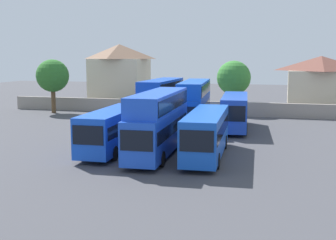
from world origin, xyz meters
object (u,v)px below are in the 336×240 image
Objects in this scene: bus_4 at (161,100)px; house_terrace_centre at (320,84)px; bus_1 at (113,128)px; bus_5 at (194,101)px; bus_2 at (158,120)px; bus_6 at (235,110)px; tree_left_of_lot at (53,76)px; tree_behind_wall at (234,78)px; house_terrace_left at (120,75)px; bus_3 at (207,132)px.

house_terrace_centre is at bearing 134.80° from bus_4.
bus_1 is at bearing -120.35° from house_terrace_centre.
house_terrace_centre reaches higher than bus_5.
bus_6 is at bearing 159.02° from bus_2.
tree_left_of_lot is at bearing -112.72° from bus_4.
bus_4 is at bearing -116.54° from tree_behind_wall.
bus_2 is 33.89m from house_terrace_left.
bus_3 is at bearing -7.62° from bus_6.
bus_1 is 1.42× the size of tree_left_of_lot.
bus_1 is 1.46× the size of tree_behind_wall.
house_terrace_centre reaches higher than bus_4.
bus_5 is 1.68× the size of tree_behind_wall.
house_terrace_centre reaches higher than bus_6.
bus_3 is 1.52× the size of tree_left_of_lot.
bus_1 is 0.95× the size of bus_6.
house_terrace_centre is (17.53, 17.29, 1.03)m from bus_4.
bus_4 is at bearing -22.92° from tree_left_of_lot.
bus_6 is 26.00m from house_terrace_left.
house_terrace_left reaches higher than bus_4.
bus_6 is (4.43, 13.18, -0.71)m from bus_2.
bus_3 is 14.40m from bus_5.
tree_behind_wall is (23.40, 5.50, -0.22)m from tree_left_of_lot.
house_terrace_centre reaches higher than tree_left_of_lot.
tree_left_of_lot is at bearing -112.73° from bus_5.
house_terrace_left is 1.31× the size of tree_left_of_lot.
bus_1 is 32.35m from house_terrace_left.
house_terrace_left is at bearing -179.71° from house_terrace_centre.
bus_1 is 0.86× the size of bus_2.
bus_3 is 1.02× the size of bus_4.
house_terrace_centre is (17.80, 30.40, 1.96)m from bus_1.
tree_left_of_lot is at bearing -137.27° from bus_2.
bus_2 is 3.83m from bus_3.
tree_left_of_lot is 1.02× the size of tree_behind_wall.
house_terrace_left is (-14.88, 30.39, 2.03)m from bus_2.
house_terrace_centre is at bearing 146.37° from bus_6.
house_terrace_left is 1.34× the size of tree_behind_wall.
bus_3 is 15.14m from bus_4.
bus_5 is at bearing -17.75° from tree_left_of_lot.
tree_behind_wall is at bearing 153.65° from bus_4.
tree_behind_wall is at bearing 13.23° from tree_left_of_lot.
bus_6 is at bearing 76.10° from bus_5.
house_terrace_centre is at bearing 16.25° from tree_left_of_lot.
tree_behind_wall is (6.62, 25.82, 2.82)m from bus_1.
bus_6 is 26.18m from tree_left_of_lot.
bus_5 reaches higher than bus_6.
bus_1 is at bearing -1.00° from bus_4.
house_terrace_centre is 1.24× the size of tree_left_of_lot.
tree_left_of_lot reaches higher than bus_6.
house_terrace_left is 11.45m from tree_left_of_lot.
bus_3 is at bearing 28.91° from bus_4.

